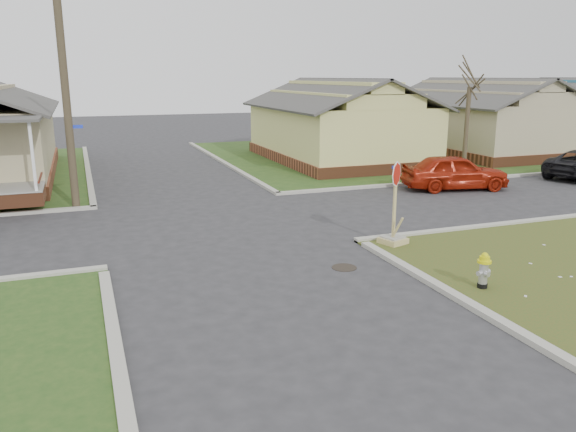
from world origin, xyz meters
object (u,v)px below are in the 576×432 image
object	(u,v)px
utility_pole	(64,79)
stop_sign	(394,226)
fire_hydrant	(484,268)
red_sedan	(455,172)

from	to	relation	value
utility_pole	stop_sign	world-z (taller)	utility_pole
fire_hydrant	red_sedan	distance (m)	12.05
utility_pole	red_sedan	xyz separation A→B (m)	(15.35, -1.82, -3.90)
stop_sign	utility_pole	bearing A→B (deg)	118.33
utility_pole	stop_sign	xyz separation A→B (m)	(8.61, -8.08, -4.09)
fire_hydrant	red_sedan	xyz separation A→B (m)	(6.64, 10.05, 0.25)
utility_pole	fire_hydrant	xyz separation A→B (m)	(8.71, -11.87, -4.15)
utility_pole	red_sedan	world-z (taller)	utility_pole
stop_sign	red_sedan	world-z (taller)	stop_sign
fire_hydrant	stop_sign	distance (m)	3.79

